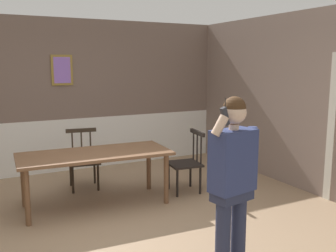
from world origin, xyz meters
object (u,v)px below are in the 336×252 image
Objects in this scene: dining_table at (95,158)px; chair_by_doorway at (187,162)px; person_figure at (233,174)px; chair_near_window at (83,160)px.

dining_table is 2.21× the size of chair_by_doorway.
chair_near_window is at bearing -89.33° from person_figure.
dining_table is 2.25× the size of chair_near_window.
chair_by_doorway is (1.36, -0.90, 0.01)m from chair_near_window.
person_figure is (0.63, -2.25, 0.29)m from dining_table.
chair_near_window is 3.17m from person_figure.
chair_near_window is at bearing 63.53° from chair_by_doorway.
dining_table is at bearing -84.43° from person_figure.
chair_near_window reaches higher than dining_table.
person_figure reaches higher than chair_by_doorway.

